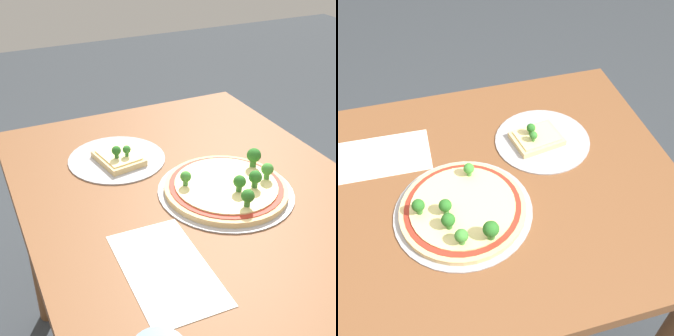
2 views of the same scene
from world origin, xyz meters
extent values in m
plane|color=#33383D|center=(0.00, 0.00, 0.00)|extent=(8.00, 8.00, 0.00)
cube|color=brown|center=(0.00, 0.00, 0.72)|extent=(1.12, 0.81, 0.04)
cylinder|color=brown|center=(-0.50, -0.34, 0.35)|extent=(0.06, 0.06, 0.71)
cylinder|color=brown|center=(-0.50, 0.34, 0.35)|extent=(0.06, 0.06, 0.71)
cylinder|color=#A3A3A8|center=(0.01, 0.07, 0.74)|extent=(0.33, 0.33, 0.00)
cylinder|color=#E5C17F|center=(0.01, 0.07, 0.75)|extent=(0.30, 0.30, 0.01)
cylinder|color=#A82D1E|center=(0.01, 0.07, 0.76)|extent=(0.27, 0.27, 0.00)
cylinder|color=#F4DB8E|center=(0.01, 0.07, 0.76)|extent=(0.25, 0.25, 0.00)
sphere|color=#286B23|center=(0.05, 0.12, 0.79)|extent=(0.03, 0.03, 0.03)
cylinder|color=#37742D|center=(0.05, 0.12, 0.77)|extent=(0.01, 0.01, 0.01)
sphere|color=#3D8933|center=(-0.03, -0.02, 0.79)|extent=(0.03, 0.03, 0.03)
cylinder|color=#488E3A|center=(-0.03, -0.02, 0.77)|extent=(0.01, 0.01, 0.01)
sphere|color=#3D8933|center=(0.03, 0.17, 0.79)|extent=(0.03, 0.03, 0.03)
cylinder|color=#488E3A|center=(0.03, 0.17, 0.77)|extent=(0.01, 0.01, 0.01)
sphere|color=#286B23|center=(0.05, 0.08, 0.79)|extent=(0.03, 0.03, 0.03)
cylinder|color=#37742D|center=(0.05, 0.08, 0.77)|extent=(0.01, 0.01, 0.01)
sphere|color=#286B23|center=(-0.04, 0.17, 0.80)|extent=(0.04, 0.04, 0.04)
cylinder|color=#37742D|center=(-0.04, 0.17, 0.78)|extent=(0.02, 0.02, 0.02)
sphere|color=#286B23|center=(0.10, 0.06, 0.79)|extent=(0.03, 0.03, 0.03)
cylinder|color=#37742D|center=(0.10, 0.06, 0.77)|extent=(0.01, 0.01, 0.01)
cylinder|color=#A3A3A8|center=(-0.25, -0.12, 0.74)|extent=(0.26, 0.26, 0.00)
cube|color=#E5C17F|center=(-0.24, -0.12, 0.75)|extent=(0.14, 0.12, 0.02)
cube|color=#F4DB8E|center=(-0.24, -0.12, 0.76)|extent=(0.12, 0.10, 0.00)
sphere|color=#286B23|center=(-0.22, -0.13, 0.79)|extent=(0.02, 0.02, 0.02)
cylinder|color=#37742D|center=(-0.22, -0.13, 0.77)|extent=(0.01, 0.01, 0.01)
sphere|color=#337A2D|center=(-0.22, -0.10, 0.79)|extent=(0.02, 0.02, 0.02)
cylinder|color=#3F8136|center=(-0.22, -0.10, 0.77)|extent=(0.01, 0.01, 0.01)
cube|color=white|center=(0.19, -0.18, 0.74)|extent=(0.28, 0.16, 0.00)
camera|label=1|loc=(0.80, -0.45, 1.37)|focal=50.00mm
camera|label=2|loc=(0.07, 0.68, 1.53)|focal=45.00mm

